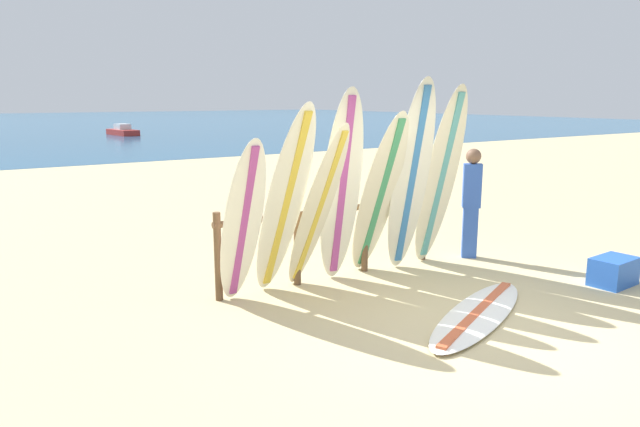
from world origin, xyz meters
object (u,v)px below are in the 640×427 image
at_px(surfboard_rack, 332,228).
at_px(cooler_box, 613,271).
at_px(surfboard_leaning_center, 341,188).
at_px(surfboard_lying_on_sand, 478,313).
at_px(surfboard_leaning_far_left, 243,224).
at_px(surfboard_leaning_center_left, 318,208).
at_px(surfboard_leaning_center_right, 379,195).
at_px(surfboard_leaning_right, 411,178).
at_px(small_boat_offshore, 123,131).
at_px(surfboard_leaning_left, 285,203).
at_px(beachgoer_standing, 471,198).
at_px(surfboard_leaning_far_right, 440,178).

relative_size(surfboard_rack, cooler_box, 5.60).
bearing_deg(surfboard_leaning_center, surfboard_lying_on_sand, -72.32).
height_order(surfboard_leaning_far_left, surfboard_leaning_center_left, surfboard_leaning_center_left).
height_order(surfboard_leaning_center_right, surfboard_lying_on_sand, surfboard_leaning_center_right).
height_order(surfboard_leaning_center, cooler_box, surfboard_leaning_center).
bearing_deg(cooler_box, surfboard_leaning_center_right, 135.41).
xyz_separation_m(surfboard_leaning_right, surfboard_lying_on_sand, (-0.46, -1.66, -1.28)).
height_order(surfboard_rack, surfboard_leaning_center_left, surfboard_leaning_center_left).
bearing_deg(surfboard_lying_on_sand, surfboard_leaning_center_right, 89.62).
distance_m(surfboard_leaning_center_left, small_boat_offshore, 33.29).
relative_size(surfboard_leaning_center_left, small_boat_offshore, 0.69).
bearing_deg(surfboard_leaning_left, small_boat_offshore, 78.27).
bearing_deg(surfboard_leaning_right, surfboard_lying_on_sand, -105.49).
bearing_deg(beachgoer_standing, surfboard_rack, 172.64).
xyz_separation_m(beachgoer_standing, small_boat_offshore, (3.54, 32.59, -0.64)).
distance_m(surfboard_lying_on_sand, beachgoer_standing, 2.63).
xyz_separation_m(surfboard_leaning_far_right, small_boat_offshore, (4.29, 32.69, -1.02)).
bearing_deg(surfboard_lying_on_sand, small_boat_offshore, 81.24).
distance_m(surfboard_rack, surfboard_leaning_right, 1.25).
height_order(surfboard_rack, cooler_box, surfboard_rack).
xyz_separation_m(surfboard_leaning_far_right, beachgoer_standing, (0.75, 0.10, -0.38)).
xyz_separation_m(surfboard_leaning_left, surfboard_leaning_center_left, (0.48, 0.04, -0.12)).
bearing_deg(surfboard_leaning_center_right, surfboard_leaning_left, -175.05).
height_order(surfboard_leaning_center_right, surfboard_leaning_right, surfboard_leaning_right).
relative_size(surfboard_leaning_center, surfboard_leaning_right, 0.95).
relative_size(surfboard_leaning_center_left, surfboard_leaning_far_right, 0.82).
height_order(surfboard_lying_on_sand, small_boat_offshore, small_boat_offshore).
relative_size(surfboard_rack, surfboard_leaning_far_right, 1.31).
bearing_deg(surfboard_leaning_right, surfboard_leaning_left, -179.30).
bearing_deg(surfboard_lying_on_sand, surfboard_leaning_far_left, 140.52).
relative_size(beachgoer_standing, small_boat_offshore, 0.53).
height_order(surfboard_leaning_center, surfboard_leaning_right, surfboard_leaning_right).
relative_size(surfboard_leaning_far_left, surfboard_leaning_center_left, 0.94).
distance_m(surfboard_rack, surfboard_leaning_center_left, 0.72).
bearing_deg(surfboard_leaning_far_left, cooler_box, -23.16).
bearing_deg(surfboard_leaning_right, surfboard_rack, 158.53).
bearing_deg(surfboard_leaning_center_right, surfboard_leaning_far_left, -177.08).
height_order(surfboard_rack, surfboard_lying_on_sand, surfboard_rack).
xyz_separation_m(surfboard_leaning_center_right, surfboard_lying_on_sand, (-0.01, -1.77, -1.08)).
distance_m(surfboard_leaning_left, small_boat_offshore, 33.42).
height_order(surfboard_leaning_left, surfboard_leaning_center_right, surfboard_leaning_left).
relative_size(surfboard_leaning_left, cooler_box, 3.90).
bearing_deg(cooler_box, surfboard_rack, 137.61).
bearing_deg(surfboard_leaning_far_right, surfboard_leaning_left, -179.47).
bearing_deg(surfboard_leaning_center, small_boat_offshore, 79.77).
xyz_separation_m(surfboard_leaning_center_right, surfboard_leaning_far_right, (0.99, -0.11, 0.17)).
xyz_separation_m(surfboard_leaning_far_left, surfboard_leaning_center_right, (2.04, 0.10, 0.13)).
height_order(surfboard_leaning_far_left, surfboard_leaning_far_right, surfboard_leaning_far_right).
xyz_separation_m(surfboard_leaning_center_left, small_boat_offshore, (6.31, 32.67, -0.80)).
bearing_deg(surfboard_lying_on_sand, surfboard_leaning_right, 74.51).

